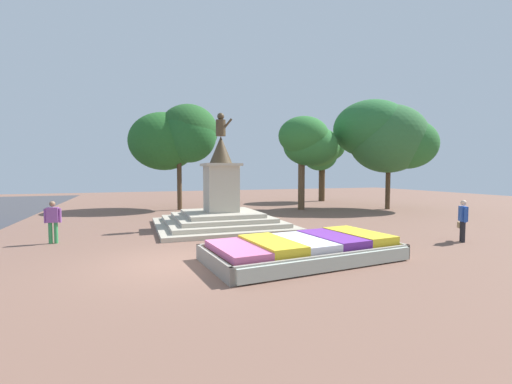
# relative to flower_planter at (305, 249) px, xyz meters

# --- Properties ---
(ground_plane) EXTENTS (74.24, 74.24, 0.00)m
(ground_plane) POSITION_rel_flower_planter_xyz_m (-3.68, 0.89, -0.30)
(ground_plane) COLOR brown
(flower_planter) EXTENTS (5.95, 3.42, 0.67)m
(flower_planter) POSITION_rel_flower_planter_xyz_m (0.00, 0.00, 0.00)
(flower_planter) COLOR #38281C
(flower_planter) RESTS_ON ground_plane
(statue_monument) EXTENTS (5.96, 5.96, 5.34)m
(statue_monument) POSITION_rel_flower_planter_xyz_m (-0.86, 6.78, 0.57)
(statue_monument) COLOR #B0A691
(statue_monument) RESTS_ON ground_plane
(pedestrian_with_handbag) EXTENTS (0.49, 0.64, 1.56)m
(pedestrian_with_handbag) POSITION_rel_flower_planter_xyz_m (6.71, 0.33, 0.57)
(pedestrian_with_handbag) COLOR black
(pedestrian_with_handbag) RESTS_ON ground_plane
(pedestrian_near_planter) EXTENTS (0.57, 0.24, 1.54)m
(pedestrian_near_planter) POSITION_rel_flower_planter_xyz_m (-7.51, 5.11, 0.58)
(pedestrian_near_planter) COLOR #338C4C
(pedestrian_near_planter) RESTS_ON ground_plane
(park_tree_far_left) EXTENTS (4.19, 3.83, 6.27)m
(park_tree_far_left) POSITION_rel_flower_planter_xyz_m (6.32, 11.70, 4.31)
(park_tree_far_left) COLOR brown
(park_tree_far_left) RESTS_ON ground_plane
(park_tree_behind_statue) EXTENTS (6.05, 5.13, 7.27)m
(park_tree_behind_statue) POSITION_rel_flower_planter_xyz_m (-1.81, 15.40, 4.74)
(park_tree_behind_statue) COLOR #4C3823
(park_tree_behind_statue) RESTS_ON ground_plane
(park_tree_far_right) EXTENTS (4.29, 3.79, 6.40)m
(park_tree_far_right) POSITION_rel_flower_planter_xyz_m (10.69, 17.38, 4.25)
(park_tree_far_right) COLOR #4C3823
(park_tree_far_right) RESTS_ON ground_plane
(park_tree_street_side) EXTENTS (6.47, 6.14, 7.62)m
(park_tree_street_side) POSITION_rel_flower_planter_xyz_m (11.78, 10.58, 4.78)
(park_tree_street_side) COLOR #4C3823
(park_tree_street_side) RESTS_ON ground_plane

